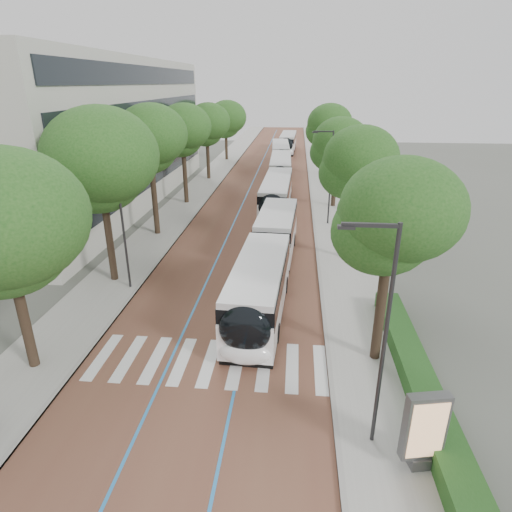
{
  "coord_description": "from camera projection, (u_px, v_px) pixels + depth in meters",
  "views": [
    {
      "loc": [
        3.8,
        -14.84,
        11.8
      ],
      "look_at": [
        1.67,
        8.1,
        2.4
      ],
      "focal_mm": 30.0,
      "sensor_mm": 36.0,
      "label": 1
    }
  ],
  "objects": [
    {
      "name": "ad_panel",
      "position": [
        424.0,
        430.0,
        13.47
      ],
      "size": [
        1.42,
        0.64,
        2.85
      ],
      "rotation": [
        0.0,
        0.0,
        0.2
      ],
      "color": "#59595B",
      "rests_on": "sidewalk_right"
    },
    {
      "name": "streetlight_far",
      "position": [
        329.0,
        170.0,
        36.36
      ],
      "size": [
        1.82,
        0.2,
        8.0
      ],
      "color": "#2C2B2E",
      "rests_on": "sidewalk_right"
    },
    {
      "name": "kerb_left",
      "position": [
        223.0,
        179.0,
        55.8
      ],
      "size": [
        0.2,
        140.0,
        0.14
      ],
      "primitive_type": "cube",
      "color": "gray",
      "rests_on": "ground"
    },
    {
      "name": "trees_left",
      "position": [
        168.0,
        143.0,
        37.76
      ],
      "size": [
        6.49,
        61.2,
        10.11
      ],
      "color": "black",
      "rests_on": "ground"
    },
    {
      "name": "lane_line_left",
      "position": [
        254.0,
        180.0,
        55.47
      ],
      "size": [
        0.12,
        126.0,
        0.01
      ],
      "primitive_type": "cube",
      "color": "#2679C0",
      "rests_on": "road"
    },
    {
      "name": "office_building",
      "position": [
        67.0,
        133.0,
        43.3
      ],
      "size": [
        18.11,
        40.0,
        14.0
      ],
      "color": "#B3B2A6",
      "rests_on": "ground"
    },
    {
      "name": "bus_queued_0",
      "position": [
        276.0,
        196.0,
        41.17
      ],
      "size": [
        2.8,
        12.45,
        3.2
      ],
      "rotation": [
        0.0,
        0.0,
        -0.02
      ],
      "color": "white",
      "rests_on": "ground"
    },
    {
      "name": "sidewalk_left",
      "position": [
        209.0,
        179.0,
        55.96
      ],
      "size": [
        4.0,
        140.0,
        0.12
      ],
      "primitive_type": "cube",
      "color": "#999791",
      "rests_on": "ground"
    },
    {
      "name": "lane_line_right",
      "position": [
        278.0,
        180.0,
        55.2
      ],
      "size": [
        0.12,
        126.0,
        0.01
      ],
      "primitive_type": "cube",
      "color": "#2679C0",
      "rests_on": "road"
    },
    {
      "name": "lamp_post_left",
      "position": [
        123.0,
        225.0,
        24.81
      ],
      "size": [
        0.14,
        0.14,
        8.0
      ],
      "primitive_type": "cylinder",
      "color": "#2C2B2E",
      "rests_on": "sidewalk_left"
    },
    {
      "name": "sidewalk_right",
      "position": [
        324.0,
        181.0,
        54.68
      ],
      "size": [
        4.0,
        140.0,
        0.12
      ],
      "primitive_type": "cube",
      "color": "#999791",
      "rests_on": "ground"
    },
    {
      "name": "bus_queued_2",
      "position": [
        280.0,
        154.0,
        64.77
      ],
      "size": [
        3.17,
        12.51,
        3.2
      ],
      "rotation": [
        0.0,
        0.0,
        0.05
      ],
      "color": "white",
      "rests_on": "ground"
    },
    {
      "name": "lead_bus",
      "position": [
        268.0,
        262.0,
        26.06
      ],
      "size": [
        3.41,
        18.5,
        3.2
      ],
      "rotation": [
        0.0,
        0.0,
        -0.05
      ],
      "color": "black",
      "rests_on": "ground"
    },
    {
      "name": "trees_right",
      "position": [
        339.0,
        147.0,
        38.9
      ],
      "size": [
        5.85,
        47.37,
        8.75
      ],
      "color": "black",
      "rests_on": "ground"
    },
    {
      "name": "streetlight_near",
      "position": [
        381.0,
        324.0,
        13.31
      ],
      "size": [
        1.82,
        0.2,
        8.0
      ],
      "color": "#2C2B2E",
      "rests_on": "sidewalk_right"
    },
    {
      "name": "ground",
      "position": [
        200.0,
        376.0,
        18.46
      ],
      "size": [
        160.0,
        160.0,
        0.0
      ],
      "primitive_type": "plane",
      "color": "#51544C",
      "rests_on": "ground"
    },
    {
      "name": "bus_queued_1",
      "position": [
        281.0,
        170.0,
        53.04
      ],
      "size": [
        2.81,
        12.45,
        3.2
      ],
      "rotation": [
        0.0,
        0.0,
        0.02
      ],
      "color": "white",
      "rests_on": "ground"
    },
    {
      "name": "zebra_crossing",
      "position": [
        209.0,
        362.0,
        19.36
      ],
      "size": [
        10.55,
        3.6,
        0.01
      ],
      "color": "silver",
      "rests_on": "ground"
    },
    {
      "name": "hedge",
      "position": [
        418.0,
        379.0,
        17.49
      ],
      "size": [
        1.2,
        14.0,
        0.8
      ],
      "primitive_type": "cube",
      "color": "#1F4919",
      "rests_on": "sidewalk_right"
    },
    {
      "name": "bus_queued_3",
      "position": [
        288.0,
        143.0,
        77.12
      ],
      "size": [
        2.92,
        12.47,
        3.2
      ],
      "rotation": [
        0.0,
        0.0,
        -0.03
      ],
      "color": "white",
      "rests_on": "ground"
    },
    {
      "name": "road",
      "position": [
        266.0,
        180.0,
        55.34
      ],
      "size": [
        11.0,
        140.0,
        0.02
      ],
      "primitive_type": "cube",
      "color": "brown",
      "rests_on": "ground"
    },
    {
      "name": "kerb_right",
      "position": [
        309.0,
        181.0,
        54.84
      ],
      "size": [
        0.2,
        140.0,
        0.14
      ],
      "primitive_type": "cube",
      "color": "gray",
      "rests_on": "ground"
    }
  ]
}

